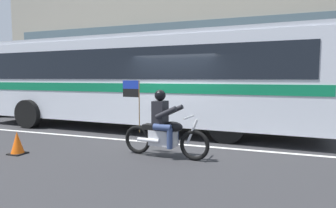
# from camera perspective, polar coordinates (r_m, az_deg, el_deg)

# --- Properties ---
(ground_plane) EXTENTS (60.00, 60.00, 0.00)m
(ground_plane) POSITION_cam_1_polar(r_m,az_deg,el_deg) (8.69, 1.17, -6.99)
(ground_plane) COLOR #2B2B2D
(sidewalk_curb) EXTENTS (28.00, 3.80, 0.15)m
(sidewalk_curb) POSITION_cam_1_polar(r_m,az_deg,el_deg) (13.54, 8.13, -2.31)
(sidewalk_curb) COLOR #A39E93
(sidewalk_curb) RESTS_ON ground_plane
(lane_center_stripe) EXTENTS (26.60, 0.14, 0.01)m
(lane_center_stripe) POSITION_cam_1_polar(r_m,az_deg,el_deg) (8.14, -0.21, -7.81)
(lane_center_stripe) COLOR silver
(lane_center_stripe) RESTS_ON ground_plane
(transit_bus) EXTENTS (12.41, 3.10, 3.22)m
(transit_bus) POSITION_cam_1_polar(r_m,az_deg,el_deg) (10.30, -6.37, 5.44)
(transit_bus) COLOR silver
(transit_bus) RESTS_ON ground_plane
(motorcycle_with_rider) EXTENTS (2.19, 0.64, 1.78)m
(motorcycle_with_rider) POSITION_cam_1_polar(r_m,az_deg,el_deg) (6.68, -0.84, -4.89)
(motorcycle_with_rider) COLOR black
(motorcycle_with_rider) RESTS_ON ground_plane
(traffic_cone) EXTENTS (0.36, 0.36, 0.55)m
(traffic_cone) POSITION_cam_1_polar(r_m,az_deg,el_deg) (7.88, -27.74, -6.96)
(traffic_cone) COLOR #EA590F
(traffic_cone) RESTS_ON ground_plane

